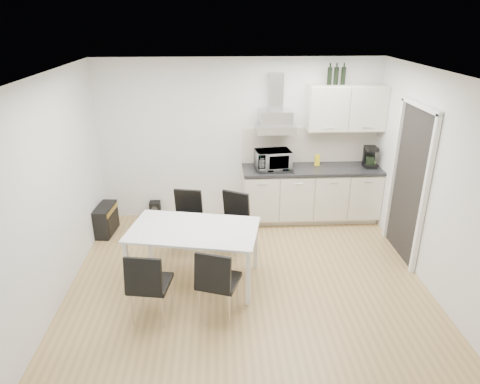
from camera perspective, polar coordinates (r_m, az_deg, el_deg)
The scene contains 15 objects.
ground at distance 5.68m, azimuth 0.94°, elevation -11.52°, with size 4.50×4.50×0.00m, color tan.
wall_back at distance 6.96m, azimuth -0.10°, elevation 6.89°, with size 4.50×0.10×2.60m, color silver.
wall_front at distance 3.30m, azimuth 3.47°, elevation -12.32°, with size 4.50×0.10×2.60m, color silver.
wall_left at distance 5.41m, azimuth -23.50°, elevation 0.21°, with size 0.10×4.00×2.60m, color silver.
wall_right at distance 5.68m, azimuth 24.33°, elevation 1.11°, with size 0.10×4.00×2.60m, color silver.
ceiling at distance 4.74m, azimuth 1.15°, elevation 15.48°, with size 4.50×4.50×0.00m, color white.
doorway at distance 6.20m, azimuth 21.47°, elevation 0.83°, with size 0.08×1.04×2.10m, color white.
kitchenette at distance 7.01m, azimuth 9.75°, elevation 2.64°, with size 2.22×0.64×2.52m.
dining_table at distance 5.34m, azimuth -6.19°, elevation -5.54°, with size 1.71×1.18×0.75m.
chair_far_left at distance 6.15m, azimuth -7.26°, elevation -4.11°, with size 0.44×0.50×0.88m, color black, non-canonical shape.
chair_far_right at distance 6.04m, azimuth -1.32°, elevation -4.43°, with size 0.44×0.50×0.88m, color black, non-canonical shape.
chair_near_left at distance 4.91m, azimuth -11.84°, elevation -11.96°, with size 0.44×0.50×0.88m, color black, non-canonical shape.
chair_near_right at distance 4.86m, azimuth -2.82°, elevation -11.84°, with size 0.44×0.50×0.88m, color black, non-canonical shape.
guitar_amp at distance 6.99m, azimuth -17.45°, elevation -3.53°, with size 0.29×0.56×0.45m.
floor_speaker at distance 7.34m, azimuth -11.24°, elevation -2.33°, with size 0.17×0.16×0.29m, color black.
Camera 1 is at (-0.34, -4.69, 3.19)m, focal length 32.00 mm.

